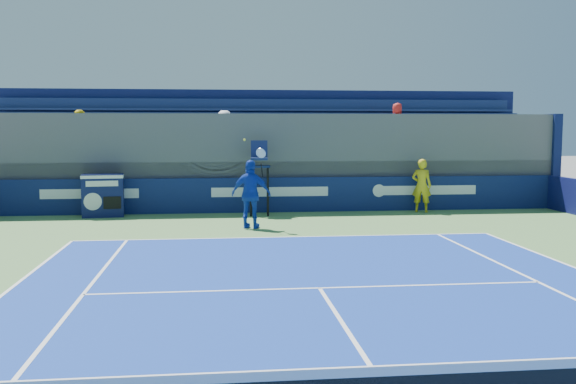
{
  "coord_description": "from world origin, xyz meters",
  "views": [
    {
      "loc": [
        -1.81,
        -4.7,
        2.85
      ],
      "look_at": [
        0.0,
        11.5,
        1.25
      ],
      "focal_mm": 40.0,
      "sensor_mm": 36.0,
      "label": 1
    }
  ],
  "objects": [
    {
      "name": "umpire_chair",
      "position": [
        -0.41,
        16.41,
        1.53
      ],
      "size": [
        0.74,
        0.74,
        2.48
      ],
      "color": "black",
      "rests_on": "ground"
    },
    {
      "name": "match_clock",
      "position": [
        -5.49,
        16.56,
        0.74
      ],
      "size": [
        1.39,
        0.86,
        1.4
      ],
      "color": "#0E1546",
      "rests_on": "ground"
    },
    {
      "name": "tennis_player",
      "position": [
        -0.83,
        13.55,
        1.0
      ],
      "size": [
        1.25,
        0.84,
        2.57
      ],
      "color": "#163BB3",
      "rests_on": "apron"
    },
    {
      "name": "ball_person",
      "position": [
        5.16,
        16.5,
        0.93
      ],
      "size": [
        0.79,
        0.68,
        1.83
      ],
      "primitive_type": "imported",
      "rotation": [
        0.0,
        0.0,
        2.71
      ],
      "color": "gold",
      "rests_on": "apron"
    },
    {
      "name": "back_hoarding",
      "position": [
        0.0,
        17.1,
        0.6
      ],
      "size": [
        20.4,
        0.21,
        1.2
      ],
      "color": "#0D194C",
      "rests_on": "ground"
    },
    {
      "name": "stadium_seating",
      "position": [
        -0.02,
        19.15,
        1.83
      ],
      "size": [
        21.0,
        4.05,
        4.4
      ],
      "color": "#4E4E53",
      "rests_on": "ground"
    }
  ]
}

